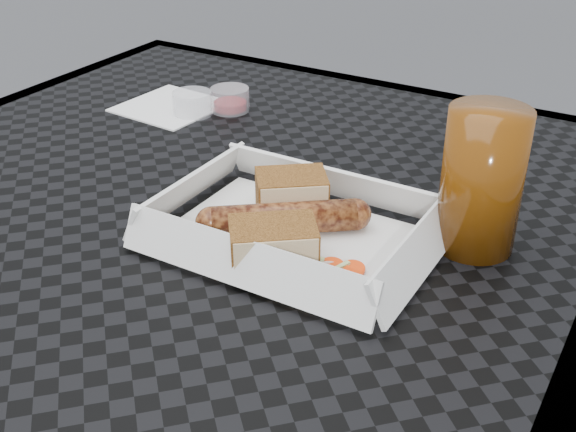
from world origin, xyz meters
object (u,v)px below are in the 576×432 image
(patio_table, at_px, (213,248))
(drink_glass, at_px, (482,181))
(bratwurst, at_px, (284,219))
(food_tray, at_px, (294,238))

(patio_table, distance_m, drink_glass, 0.31)
(bratwurst, xyz_separation_m, drink_glass, (0.15, 0.07, 0.05))
(patio_table, relative_size, drink_glass, 6.18)
(food_tray, bearing_deg, bratwurst, 174.41)
(patio_table, distance_m, food_tray, 0.16)
(patio_table, xyz_separation_m, food_tray, (0.13, -0.05, 0.08))
(patio_table, xyz_separation_m, bratwurst, (0.12, -0.05, 0.09))
(bratwurst, bearing_deg, drink_glass, 25.54)
(bratwurst, distance_m, drink_glass, 0.18)
(drink_glass, bearing_deg, bratwurst, -154.46)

